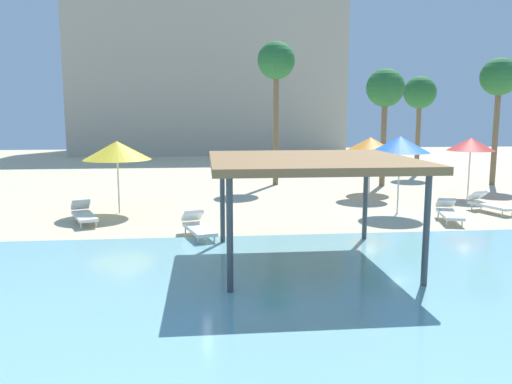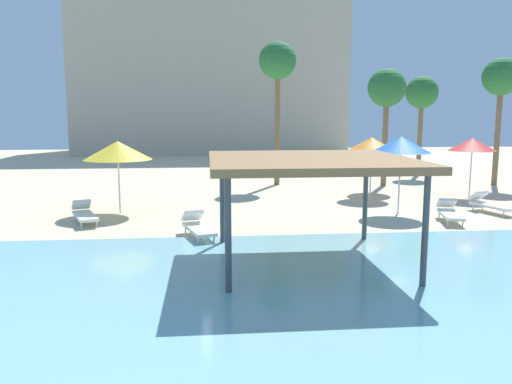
{
  "view_description": "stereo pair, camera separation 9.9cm",
  "coord_description": "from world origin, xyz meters",
  "views": [
    {
      "loc": [
        -1.14,
        -13.59,
        3.74
      ],
      "look_at": [
        0.43,
        2.0,
        1.3
      ],
      "focal_mm": 36.05,
      "sensor_mm": 36.0,
      "label": 1
    },
    {
      "loc": [
        -1.04,
        -13.6,
        3.74
      ],
      "look_at": [
        0.43,
        2.0,
        1.3
      ],
      "focal_mm": 36.05,
      "sensor_mm": 36.0,
      "label": 2
    }
  ],
  "objects": [
    {
      "name": "shade_pavilion",
      "position": [
        1.44,
        -1.27,
        2.5
      ],
      "size": [
        4.88,
        4.88,
        2.64
      ],
      "color": "#42474C",
      "rests_on": "ground"
    },
    {
      "name": "beach_umbrella_yellow_4",
      "position": [
        -4.34,
        5.73,
        2.35
      ],
      "size": [
        2.48,
        2.48,
        2.69
      ],
      "color": "silver",
      "rests_on": "ground"
    },
    {
      "name": "palm_tree_1",
      "position": [
        7.9,
        11.72,
        4.81
      ],
      "size": [
        1.9,
        1.9,
        5.9
      ],
      "color": "brown",
      "rests_on": "ground"
    },
    {
      "name": "palm_tree_3",
      "position": [
        11.57,
        16.06,
        4.76
      ],
      "size": [
        1.9,
        1.9,
        5.84
      ],
      "color": "brown",
      "rests_on": "ground"
    },
    {
      "name": "beach_umbrella_orange_0",
      "position": [
        6.1,
        8.28,
        2.36
      ],
      "size": [
        2.13,
        2.13,
        2.66
      ],
      "color": "silver",
      "rests_on": "ground"
    },
    {
      "name": "hotel_block_0",
      "position": [
        -0.64,
        36.65,
        7.04
      ],
      "size": [
        23.97,
        11.69,
        14.08
      ],
      "primitive_type": "cube",
      "color": "#B2A893",
      "rests_on": "ground"
    },
    {
      "name": "palm_tree_0",
      "position": [
        13.82,
        11.64,
        5.36
      ],
      "size": [
        1.9,
        1.9,
        6.47
      ],
      "color": "brown",
      "rests_on": "ground"
    },
    {
      "name": "ground_plane",
      "position": [
        0.0,
        0.0,
        0.0
      ],
      "size": [
        80.0,
        80.0,
        0.0
      ],
      "primitive_type": "plane",
      "color": "beige"
    },
    {
      "name": "lounge_chair_2",
      "position": [
        -1.37,
        1.69,
        0.33
      ],
      "size": [
        1.12,
        1.99,
        0.74
      ],
      "rotation": [
        0.0,
        0.0,
        -1.28
      ],
      "color": "white",
      "rests_on": "ground"
    },
    {
      "name": "lagoon_water",
      "position": [
        0.0,
        -5.25,
        0.02
      ],
      "size": [
        44.0,
        13.5,
        0.04
      ],
      "primitive_type": "cube",
      "color": "#7AB7C1",
      "rests_on": "ground"
    },
    {
      "name": "beach_umbrella_blue_3",
      "position": [
        6.0,
        4.62,
        2.57
      ],
      "size": [
        2.17,
        2.17,
        2.87
      ],
      "color": "silver",
      "rests_on": "ground"
    },
    {
      "name": "lounge_chair_1",
      "position": [
        9.52,
        4.54,
        0.33
      ],
      "size": [
        1.12,
        1.99,
        0.74
      ],
      "rotation": [
        0.0,
        0.0,
        -1.28
      ],
      "color": "white",
      "rests_on": "ground"
    },
    {
      "name": "lounge_chair_0",
      "position": [
        -5.26,
        4.04,
        0.33
      ],
      "size": [
        1.26,
        1.98,
        0.74
      ],
      "rotation": [
        0.0,
        0.0,
        -1.19
      ],
      "color": "white",
      "rests_on": "ground"
    },
    {
      "name": "beach_umbrella_red_5",
      "position": [
        10.46,
        7.84,
        2.35
      ],
      "size": [
        2.03,
        2.03,
        2.63
      ],
      "color": "silver",
      "rests_on": "ground"
    },
    {
      "name": "lounge_chair_3",
      "position": [
        7.27,
        3.12,
        0.33
      ],
      "size": [
        1.05,
        1.99,
        0.74
      ],
      "rotation": [
        0.0,
        0.0,
        -1.82
      ],
      "color": "white",
      "rests_on": "ground"
    },
    {
      "name": "palm_tree_2",
      "position": [
        2.54,
        12.74,
        6.11
      ],
      "size": [
        1.9,
        1.9,
        7.27
      ],
      "color": "brown",
      "rests_on": "ground"
    }
  ]
}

